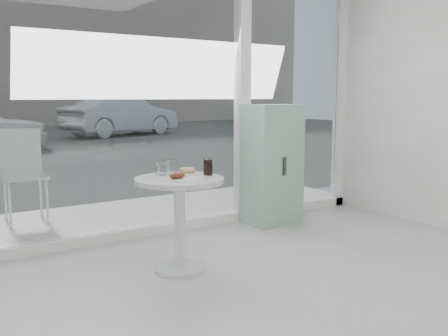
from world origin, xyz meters
TOP-DOWN VIEW (x-y plane):
  - storefront at (0.07, 3.00)m, footprint 5.00×0.14m
  - main_table at (-0.50, 1.90)m, footprint 0.72×0.72m
  - patio_deck at (0.00, 3.80)m, footprint 5.60×1.60m
  - mint_cabinet at (1.13, 2.73)m, footprint 0.65×0.46m
  - patio_chair at (-1.25, 4.12)m, footprint 0.46×0.46m
  - car_silver at (4.55, 15.80)m, footprint 4.71×2.86m
  - plate_fritter at (-0.57, 1.79)m, footprint 0.21×0.21m
  - plate_donut at (-0.35, 2.02)m, footprint 0.23×0.23m
  - water_tumbler_a at (-0.56, 2.11)m, footprint 0.08×0.08m
  - water_tumbler_b at (-0.46, 2.11)m, footprint 0.08×0.08m
  - cola_glass at (-0.24, 1.89)m, footprint 0.08×0.08m

SIDE VIEW (x-z plane):
  - patio_deck at x=0.00m, z-range 0.00..0.05m
  - main_table at x=-0.50m, z-range 0.17..0.94m
  - patio_chair at x=-1.25m, z-range 0.12..1.13m
  - mint_cabinet at x=1.13m, z-range 0.00..1.33m
  - car_silver at x=4.55m, z-range 0.00..1.47m
  - plate_donut at x=-0.35m, z-range 0.76..0.82m
  - plate_fritter at x=-0.57m, z-range 0.76..0.83m
  - water_tumbler_a at x=-0.56m, z-range 0.76..0.89m
  - water_tumbler_b at x=-0.46m, z-range 0.76..0.89m
  - cola_glass at x=-0.24m, z-range 0.77..0.91m
  - storefront at x=0.07m, z-range 0.21..3.21m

